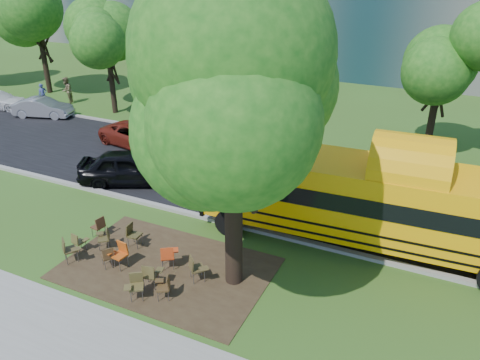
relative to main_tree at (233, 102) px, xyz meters
The scene contains 29 objects.
ground 6.94m from the main_tree, behind, with size 160.00×160.00×0.00m, color #39541A.
sidewalk 8.48m from the main_tree, 124.67° to the right, with size 60.00×4.00×0.04m, color gray.
dirt_patch 6.51m from the main_tree, behind, with size 7.00×4.50×0.03m, color #382819.
asphalt_road 9.92m from the main_tree, 115.49° to the left, with size 80.00×8.00×0.04m, color black.
kerb_near 7.55m from the main_tree, 137.49° to the left, with size 80.00×0.25×0.14m, color gray.
kerb_far 13.15m from the main_tree, 106.82° to the left, with size 80.00×0.25×0.14m, color gray.
bg_tree_0 20.26m from the main_tree, 139.58° to the left, with size 5.20×5.20×7.18m.
bg_tree_1 27.85m from the main_tree, 147.14° to the left, with size 6.00×6.00×8.40m.
bg_tree_2 18.25m from the main_tree, 117.51° to the left, with size 4.80×4.80×6.62m.
bg_tree_3 14.87m from the main_tree, 71.88° to the left, with size 5.60×5.60×7.84m.
main_tree is the anchor object (origin of this frame).
school_bus 7.35m from the main_tree, 42.89° to the left, with size 13.12×3.56×3.17m.
chair_0 8.07m from the main_tree, behind, with size 0.56×0.45×0.77m.
chair_1 7.99m from the main_tree, 164.99° to the right, with size 0.80×0.63×0.94m.
chair_2 7.04m from the main_tree, 164.39° to the right, with size 0.55×0.70×0.82m.
chair_3 6.76m from the main_tree, 165.90° to the right, with size 0.68×0.57×0.96m.
chair_4 6.11m from the main_tree, 146.37° to the right, with size 0.62×0.65×0.92m.
chair_5 6.35m from the main_tree, 138.85° to the right, with size 0.59×0.74×0.89m.
chair_6 6.02m from the main_tree, 132.29° to the right, with size 0.66×0.55×0.81m.
chair_7 5.62m from the main_tree, 153.02° to the right, with size 0.81×0.64×0.94m.
chair_8 7.98m from the main_tree, behind, with size 0.51×0.64×0.87m.
chair_9 7.51m from the main_tree, behind, with size 0.70×0.56×0.83m.
chair_10 6.91m from the main_tree, behind, with size 0.60×0.62×0.93m.
chair_11 5.95m from the main_tree, behind, with size 0.62×0.78×0.94m.
black_car 10.31m from the main_tree, 148.98° to the left, with size 1.87×4.66×1.59m, color black.
bg_car_silver 22.29m from the main_tree, 151.60° to the left, with size 1.35×3.86×1.27m, color #9C9CA1.
bg_car_red 14.36m from the main_tree, 139.67° to the left, with size 2.13×4.62×1.28m, color maroon.
pedestrian_a 24.79m from the main_tree, 149.79° to the left, with size 0.58×0.38×1.59m, color #38427E.
pedestrian_b 24.47m from the main_tree, 145.99° to the left, with size 0.93×0.72×1.91m, color #776747.
Camera 1 is at (8.87, -11.30, 9.65)m, focal length 35.00 mm.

